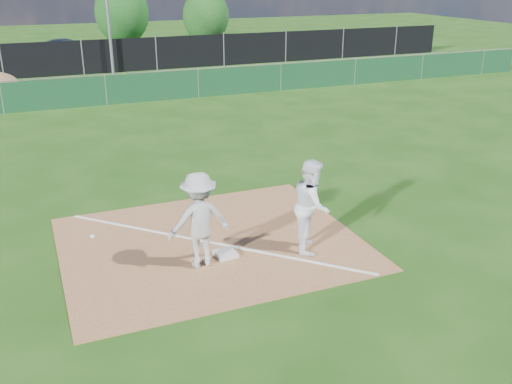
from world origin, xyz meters
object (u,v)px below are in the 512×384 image
first_base (226,254)px  runner (312,205)px  tree_mid (122,13)px  car_mid (67,51)px  tree_right (206,16)px  play_at_first (199,220)px  car_right (135,48)px

first_base → runner: size_ratio=0.21×
tree_mid → first_base: bearing=-96.9°
car_mid → tree_right: (10.48, 5.23, 1.38)m
play_at_first → tree_right: bearing=72.1°
car_right → tree_mid: size_ratio=0.93×
first_base → play_at_first: 1.06m
car_mid → play_at_first: bearing=-160.0°
first_base → tree_mid: size_ratio=0.09×
runner → tree_mid: bearing=20.6°
first_base → car_right: car_right is taller
play_at_first → first_base: bearing=15.2°
car_mid → tree_right: tree_right is taller
first_base → runner: 1.96m
car_right → tree_mid: bearing=-24.2°
first_base → runner: bearing=-9.6°
car_mid → tree_mid: 8.42m
runner → tree_right: (8.22, 32.68, 1.12)m
runner → car_mid: bearing=29.3°
runner → tree_right: bearing=10.5°
car_mid → runner: bearing=-155.2°
first_base → car_mid: car_mid is taller
play_at_first → car_right: 27.95m
runner → tree_right: tree_right is taller
first_base → car_right: (3.64, 27.48, 0.56)m
tree_mid → tree_right: (5.85, -1.60, -0.29)m
runner → tree_right: size_ratio=0.47×
runner → tree_mid: 34.39m
tree_mid → play_at_first: bearing=-97.8°
runner → car_mid: 27.54m
car_right → tree_right: bearing=-72.3°
car_right → tree_mid: (0.46, 6.50, 1.73)m
play_at_first → car_right: size_ratio=0.61×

